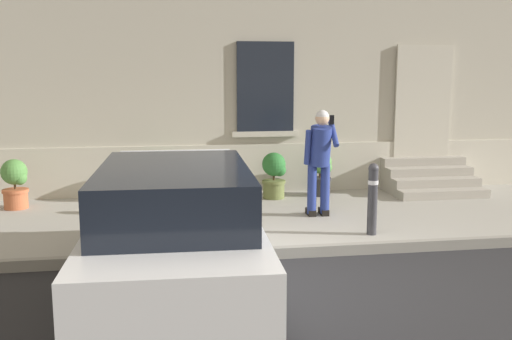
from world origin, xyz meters
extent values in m
plane|color=#232326|center=(0.00, 0.00, 0.00)|extent=(80.00, 80.00, 0.00)
cube|color=#99968E|center=(0.00, 2.80, 0.07)|extent=(24.00, 3.60, 0.15)
cube|color=gray|center=(0.00, 0.94, 0.07)|extent=(24.00, 0.12, 0.15)
cube|color=#B2AD9E|center=(0.00, 5.30, 3.75)|extent=(24.00, 1.40, 7.50)
cube|color=#BCB7A8|center=(0.00, 4.58, 0.55)|extent=(24.00, 0.08, 1.10)
cube|color=maroon|center=(3.38, 4.57, 1.84)|extent=(1.00, 0.08, 2.10)
cube|color=#BCB7A8|center=(3.38, 4.55, 1.89)|extent=(1.16, 0.06, 2.24)
cube|color=black|center=(0.18, 4.57, 2.20)|extent=(1.10, 0.06, 1.70)
cube|color=#BCB7A8|center=(0.18, 4.54, 1.30)|extent=(1.30, 0.12, 0.10)
cube|color=#9E998E|center=(3.38, 3.48, 0.23)|extent=(1.72, 0.32, 0.16)
cube|color=#9E998E|center=(3.38, 3.80, 0.31)|extent=(1.72, 0.32, 0.32)
cube|color=#9E998E|center=(3.38, 4.12, 0.39)|extent=(1.72, 0.32, 0.48)
cube|color=#9E998E|center=(3.38, 4.44, 0.47)|extent=(1.72, 0.32, 0.64)
cube|color=white|center=(-1.65, -0.23, 0.62)|extent=(1.87, 4.05, 0.64)
cube|color=black|center=(-1.66, -0.38, 1.22)|extent=(1.61, 2.44, 0.56)
cube|color=black|center=(-1.59, 1.79, 0.40)|extent=(1.66, 0.15, 0.20)
cube|color=yellow|center=(-1.59, 1.79, 0.58)|extent=(0.52, 0.04, 0.12)
cube|color=#B21414|center=(-2.35, 1.81, 0.84)|extent=(0.16, 0.04, 0.18)
cube|color=#B21414|center=(-0.84, 1.76, 0.84)|extent=(0.16, 0.04, 0.18)
cube|color=white|center=(-1.60, 1.52, 1.12)|extent=(1.49, 0.10, 0.60)
cylinder|color=black|center=(-2.49, -1.60, 0.30)|extent=(0.22, 0.61, 0.60)
cylinder|color=black|center=(-0.90, -1.65, 0.30)|extent=(0.22, 0.61, 0.60)
cylinder|color=black|center=(-2.41, 1.20, 0.30)|extent=(0.22, 0.61, 0.60)
cylinder|color=black|center=(-0.82, 1.15, 0.30)|extent=(0.22, 0.61, 0.60)
cylinder|color=#333338|center=(1.19, 1.35, 0.62)|extent=(0.14, 0.14, 0.95)
sphere|color=#333338|center=(1.19, 1.35, 1.12)|extent=(0.15, 0.15, 0.15)
cylinder|color=silver|center=(1.19, 1.35, 0.92)|extent=(0.15, 0.15, 0.06)
cylinder|color=#333338|center=(-2.39, 1.35, 0.62)|extent=(0.14, 0.14, 0.95)
sphere|color=#333338|center=(-2.39, 1.35, 1.12)|extent=(0.15, 0.15, 0.15)
cylinder|color=silver|center=(-2.39, 1.35, 0.92)|extent=(0.15, 0.15, 0.06)
cylinder|color=navy|center=(0.60, 2.55, 0.60)|extent=(0.15, 0.15, 0.82)
cube|color=black|center=(0.60, 2.61, 0.20)|extent=(0.12, 0.28, 0.10)
cylinder|color=navy|center=(0.82, 2.55, 0.60)|extent=(0.15, 0.15, 0.82)
cube|color=black|center=(0.82, 2.61, 0.20)|extent=(0.12, 0.28, 0.10)
cylinder|color=navy|center=(0.71, 2.49, 1.31)|extent=(0.34, 0.45, 0.67)
sphere|color=tan|center=(0.71, 2.40, 1.76)|extent=(0.22, 0.22, 0.22)
sphere|color=silver|center=(0.71, 2.40, 1.79)|extent=(0.21, 0.21, 0.21)
cylinder|color=navy|center=(0.49, 2.44, 1.30)|extent=(0.09, 0.20, 0.57)
cylinder|color=navy|center=(0.91, 2.44, 1.52)|extent=(0.09, 0.41, 0.42)
cube|color=black|center=(0.86, 2.38, 1.74)|extent=(0.07, 0.02, 0.15)
cylinder|color=#B25B38|center=(-4.32, 3.87, 0.32)|extent=(0.40, 0.40, 0.34)
cylinder|color=#B25B38|center=(-4.32, 3.87, 0.46)|extent=(0.44, 0.44, 0.05)
cylinder|color=#47331E|center=(-4.32, 3.87, 0.61)|extent=(0.04, 0.04, 0.24)
sphere|color=#4C843D|center=(-4.32, 3.87, 0.79)|extent=(0.44, 0.44, 0.44)
sphere|color=#4C843D|center=(-4.22, 3.82, 0.69)|extent=(0.24, 0.24, 0.24)
cylinder|color=beige|center=(-2.04, 4.11, 0.32)|extent=(0.40, 0.40, 0.34)
cylinder|color=beige|center=(-2.04, 4.11, 0.46)|extent=(0.44, 0.44, 0.05)
cylinder|color=#47331E|center=(-2.04, 4.11, 0.61)|extent=(0.04, 0.04, 0.24)
sphere|color=#1E5628|center=(-2.04, 4.11, 0.79)|extent=(0.44, 0.44, 0.44)
sphere|color=#1E5628|center=(-1.94, 4.06, 0.69)|extent=(0.24, 0.24, 0.24)
cylinder|color=#606B38|center=(0.24, 3.99, 0.32)|extent=(0.40, 0.40, 0.34)
cylinder|color=#606B38|center=(0.24, 3.99, 0.46)|extent=(0.44, 0.44, 0.05)
cylinder|color=#47331E|center=(0.24, 3.99, 0.61)|extent=(0.04, 0.04, 0.24)
sphere|color=#286B2D|center=(0.24, 3.99, 0.79)|extent=(0.44, 0.44, 0.44)
sphere|color=#286B2D|center=(0.34, 3.94, 0.69)|extent=(0.24, 0.24, 0.24)
cylinder|color=#2D2D30|center=(1.16, 4.12, 0.32)|extent=(0.40, 0.40, 0.34)
cylinder|color=#2D2D30|center=(1.16, 4.12, 0.46)|extent=(0.44, 0.44, 0.05)
cylinder|color=#47331E|center=(1.16, 4.12, 0.61)|extent=(0.04, 0.04, 0.24)
sphere|color=#4C843D|center=(1.16, 4.12, 0.79)|extent=(0.44, 0.44, 0.44)
sphere|color=#4C843D|center=(1.26, 4.07, 0.69)|extent=(0.24, 0.24, 0.24)
camera|label=1|loc=(-1.74, -6.41, 2.47)|focal=40.57mm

